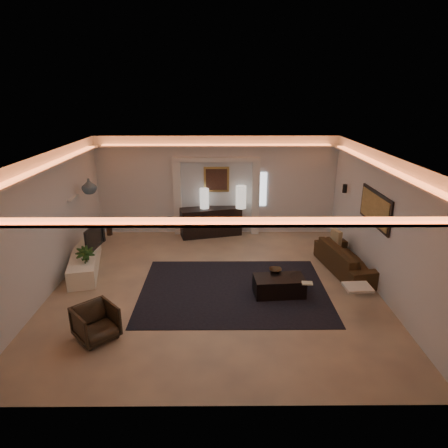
{
  "coord_description": "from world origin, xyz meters",
  "views": [
    {
      "loc": [
        0.14,
        -7.8,
        4.11
      ],
      "look_at": [
        0.2,
        0.6,
        1.25
      ],
      "focal_mm": 31.48,
      "sensor_mm": 36.0,
      "label": 1
    }
  ],
  "objects_px": {
    "sofa": "(348,259)",
    "coffee_table": "(279,286)",
    "armchair": "(96,323)",
    "console": "(211,222)"
  },
  "relations": [
    {
      "from": "coffee_table",
      "to": "armchair",
      "type": "distance_m",
      "value": 3.72
    },
    {
      "from": "console",
      "to": "coffee_table",
      "type": "xyz_separation_m",
      "value": [
        1.53,
        -3.64,
        -0.2
      ]
    },
    {
      "from": "sofa",
      "to": "coffee_table",
      "type": "distance_m",
      "value": 2.12
    },
    {
      "from": "console",
      "to": "armchair",
      "type": "xyz_separation_m",
      "value": [
        -1.86,
        -5.16,
        -0.09
      ]
    },
    {
      "from": "coffee_table",
      "to": "armchair",
      "type": "xyz_separation_m",
      "value": [
        -3.39,
        -1.52,
        0.1
      ]
    },
    {
      "from": "coffee_table",
      "to": "armchair",
      "type": "bearing_deg",
      "value": -160.36
    },
    {
      "from": "sofa",
      "to": "coffee_table",
      "type": "relative_size",
      "value": 2.02
    },
    {
      "from": "console",
      "to": "sofa",
      "type": "bearing_deg",
      "value": -51.63
    },
    {
      "from": "console",
      "to": "sofa",
      "type": "xyz_separation_m",
      "value": [
        3.32,
        -2.52,
        -0.09
      ]
    },
    {
      "from": "sofa",
      "to": "coffee_table",
      "type": "height_order",
      "value": "sofa"
    }
  ]
}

